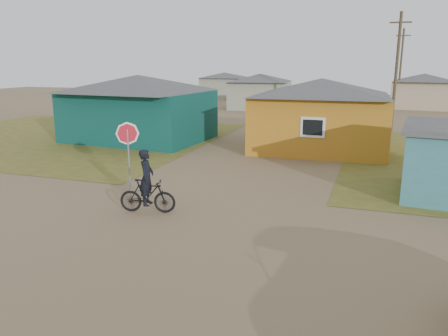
# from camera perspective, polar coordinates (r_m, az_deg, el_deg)

# --- Properties ---
(ground) EXTENTS (120.00, 120.00, 0.00)m
(ground) POSITION_cam_1_polar(r_m,az_deg,el_deg) (12.58, -7.31, -8.62)
(ground) COLOR #806849
(grass_nw) EXTENTS (20.00, 18.00, 0.00)m
(grass_nw) POSITION_cam_1_polar(r_m,az_deg,el_deg) (30.66, -20.33, 3.93)
(grass_nw) COLOR olive
(grass_nw) RESTS_ON ground
(house_teal) EXTENTS (8.93, 7.08, 4.00)m
(house_teal) POSITION_cam_1_polar(r_m,az_deg,el_deg) (27.70, -11.05, 7.85)
(house_teal) COLOR #0A3B36
(house_teal) RESTS_ON ground
(house_yellow) EXTENTS (7.72, 6.76, 3.90)m
(house_yellow) POSITION_cam_1_polar(r_m,az_deg,el_deg) (24.71, 12.50, 6.98)
(house_yellow) COLOR #BB781C
(house_yellow) RESTS_ON ground
(house_pale_west) EXTENTS (7.04, 6.15, 3.60)m
(house_pale_west) POSITION_cam_1_polar(r_m,az_deg,el_deg) (45.90, 4.74, 10.02)
(house_pale_west) COLOR gray
(house_pale_west) RESTS_ON ground
(house_beige_east) EXTENTS (6.95, 6.05, 3.60)m
(house_beige_east) POSITION_cam_1_polar(r_m,az_deg,el_deg) (50.72, 24.56, 9.19)
(house_beige_east) COLOR tan
(house_beige_east) RESTS_ON ground
(house_pale_north) EXTENTS (6.28, 5.81, 3.40)m
(house_pale_north) POSITION_cam_1_polar(r_m,az_deg,el_deg) (59.67, 0.04, 10.80)
(house_pale_north) COLOR gray
(house_pale_north) RESTS_ON ground
(utility_pole_near) EXTENTS (1.40, 0.20, 8.00)m
(utility_pole_near) POSITION_cam_1_polar(r_m,az_deg,el_deg) (32.44, 21.57, 11.67)
(utility_pole_near) COLOR #483C2B
(utility_pole_near) RESTS_ON ground
(utility_pole_far) EXTENTS (1.40, 0.20, 8.00)m
(utility_pole_far) POSITION_cam_1_polar(r_m,az_deg,el_deg) (48.47, 22.05, 11.98)
(utility_pole_far) COLOR #483C2B
(utility_pole_far) RESTS_ON ground
(stop_sign) EXTENTS (0.85, 0.18, 2.62)m
(stop_sign) POSITION_cam_1_polar(r_m,az_deg,el_deg) (16.54, -12.45, 3.49)
(stop_sign) COLOR gray
(stop_sign) RESTS_ON ground
(cyclist) EXTENTS (1.90, 0.89, 2.08)m
(cyclist) POSITION_cam_1_polar(r_m,az_deg,el_deg) (14.24, -10.00, -2.82)
(cyclist) COLOR black
(cyclist) RESTS_ON ground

